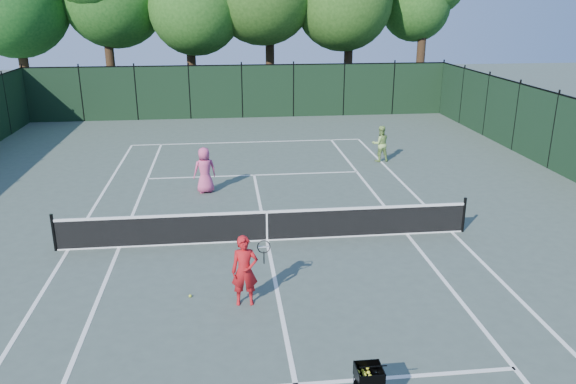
{
  "coord_description": "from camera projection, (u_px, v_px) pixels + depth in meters",
  "views": [
    {
      "loc": [
        -1.09,
        -14.67,
        6.47
      ],
      "look_at": [
        0.72,
        1.0,
        1.1
      ],
      "focal_mm": 35.0,
      "sensor_mm": 36.0,
      "label": 1
    }
  ],
  "objects": [
    {
      "name": "center_service_line",
      "position": [
        267.0,
        240.0,
        16.0
      ],
      "size": [
        0.1,
        12.8,
        0.01
      ],
      "primitive_type": "cube",
      "color": "white",
      "rests_on": "ground"
    },
    {
      "name": "tennis_net",
      "position": [
        267.0,
        225.0,
        15.84
      ],
      "size": [
        11.69,
        0.09,
        1.06
      ],
      "color": "black",
      "rests_on": "ground"
    },
    {
      "name": "service_line_far",
      "position": [
        254.0,
        175.0,
        22.01
      ],
      "size": [
        8.23,
        0.1,
        0.01
      ],
      "primitive_type": "cube",
      "color": "white",
      "rests_on": "ground"
    },
    {
      "name": "player_pink",
      "position": [
        205.0,
        170.0,
        19.79
      ],
      "size": [
        0.91,
        0.72,
        1.64
      ],
      "rotation": [
        0.0,
        0.0,
        3.42
      ],
      "color": "#D84C80",
      "rests_on": "ground"
    },
    {
      "name": "ball_hopper",
      "position": [
        369.0,
        375.0,
        9.14
      ],
      "size": [
        0.58,
        0.58,
        0.84
      ],
      "rotation": [
        0.0,
        0.0,
        -0.43
      ],
      "color": "black",
      "rests_on": "ground"
    },
    {
      "name": "fence_far",
      "position": [
        242.0,
        92.0,
        32.44
      ],
      "size": [
        24.0,
        0.05,
        3.0
      ],
      "primitive_type": "cube",
      "color": "black",
      "rests_on": "ground"
    },
    {
      "name": "baseline_far",
      "position": [
        248.0,
        142.0,
        27.17
      ],
      "size": [
        10.97,
        0.1,
        0.01
      ],
      "primitive_type": "cube",
      "color": "white",
      "rests_on": "ground"
    },
    {
      "name": "sideline_doubles_left",
      "position": [
        68.0,
        250.0,
        15.4
      ],
      "size": [
        0.1,
        23.77,
        0.01
      ],
      "primitive_type": "cube",
      "color": "white",
      "rests_on": "ground"
    },
    {
      "name": "sideline_doubles_right",
      "position": [
        452.0,
        232.0,
        16.59
      ],
      "size": [
        0.1,
        23.77,
        0.01
      ],
      "primitive_type": "cube",
      "color": "white",
      "rests_on": "ground"
    },
    {
      "name": "player_green",
      "position": [
        380.0,
        144.0,
        23.71
      ],
      "size": [
        0.78,
        0.63,
        1.53
      ],
      "rotation": [
        0.0,
        0.0,
        3.21
      ],
      "color": "#90B95C",
      "rests_on": "ground"
    },
    {
      "name": "sideline_singles_left",
      "position": [
        119.0,
        247.0,
        15.55
      ],
      "size": [
        0.1,
        23.77,
        0.01
      ],
      "primitive_type": "cube",
      "color": "white",
      "rests_on": "ground"
    },
    {
      "name": "loose_ball_midcourt",
      "position": [
        190.0,
        296.0,
        12.92
      ],
      "size": [
        0.07,
        0.07,
        0.07
      ],
      "primitive_type": "sphere",
      "color": "#C6E22E",
      "rests_on": "ground"
    },
    {
      "name": "ground",
      "position": [
        267.0,
        241.0,
        16.0
      ],
      "size": [
        90.0,
        90.0,
        0.0
      ],
      "primitive_type": "plane",
      "color": "#435148",
      "rests_on": "ground"
    },
    {
      "name": "sideline_singles_right",
      "position": [
        407.0,
        234.0,
        16.44
      ],
      "size": [
        0.1,
        23.77,
        0.01
      ],
      "primitive_type": "cube",
      "color": "white",
      "rests_on": "ground"
    },
    {
      "name": "coach",
      "position": [
        245.0,
        271.0,
        12.41
      ],
      "size": [
        0.91,
        0.59,
        1.63
      ],
      "rotation": [
        0.0,
        0.0,
        -0.02
      ],
      "color": "red",
      "rests_on": "ground"
    }
  ]
}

